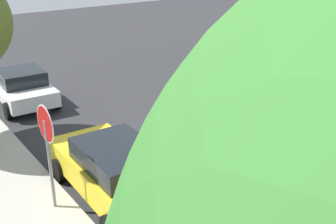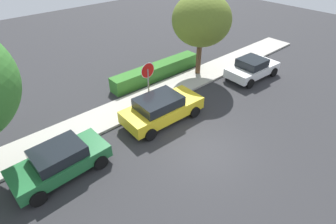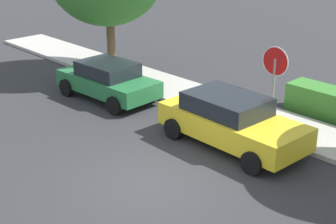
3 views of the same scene
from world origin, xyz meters
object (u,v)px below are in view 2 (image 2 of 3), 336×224
at_px(parked_car_yellow, 162,108).
at_px(street_tree_near_corner, 202,20).
at_px(stop_sign, 148,77).
at_px(parked_car_white, 252,68).
at_px(parked_car_green, 60,161).

xyz_separation_m(parked_car_yellow, street_tree_near_corner, (5.39, 2.43, 3.09)).
relative_size(stop_sign, parked_car_white, 0.69).
xyz_separation_m(stop_sign, parked_car_white, (7.63, -1.79, -1.22)).
bearing_deg(street_tree_near_corner, parked_car_green, -166.84).
height_order(parked_car_yellow, street_tree_near_corner, street_tree_near_corner).
xyz_separation_m(parked_car_yellow, parked_car_green, (-5.64, -0.15, -0.06)).
xyz_separation_m(stop_sign, street_tree_near_corner, (5.07, 0.90, 1.94)).
height_order(parked_car_green, parked_car_white, parked_car_white).
bearing_deg(street_tree_near_corner, stop_sign, -169.91).
xyz_separation_m(parked_car_white, street_tree_near_corner, (-2.56, 2.69, 3.16)).
bearing_deg(parked_car_yellow, parked_car_green, -178.50).
distance_m(stop_sign, parked_car_yellow, 1.94).
bearing_deg(parked_car_yellow, stop_sign, 78.14).
relative_size(stop_sign, street_tree_near_corner, 0.50).
relative_size(parked_car_white, street_tree_near_corner, 0.72).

